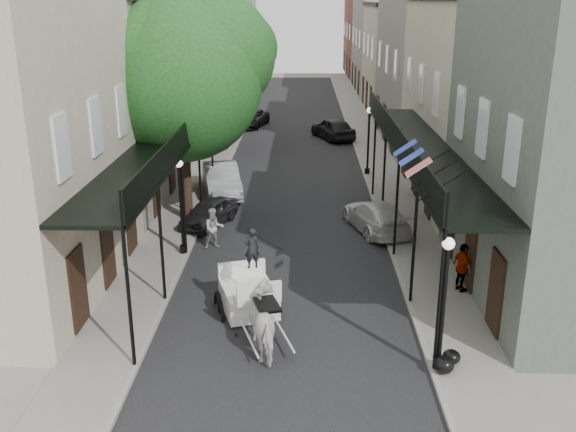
# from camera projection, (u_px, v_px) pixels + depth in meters

# --- Properties ---
(ground) EXTENTS (140.00, 140.00, 0.00)m
(ground) POSITION_uv_depth(u_px,v_px,m) (286.00, 333.00, 19.03)
(ground) COLOR gray
(ground) RESTS_ON ground
(road) EXTENTS (8.00, 90.00, 0.01)m
(road) POSITION_uv_depth(u_px,v_px,m) (294.00, 166.00, 37.96)
(road) COLOR black
(road) RESTS_ON ground
(sidewalk_left) EXTENTS (2.20, 90.00, 0.12)m
(sidewalk_left) POSITION_uv_depth(u_px,v_px,m) (210.00, 165.00, 38.05)
(sidewalk_left) COLOR gray
(sidewalk_left) RESTS_ON ground
(sidewalk_right) EXTENTS (2.20, 90.00, 0.12)m
(sidewalk_right) POSITION_uv_depth(u_px,v_px,m) (379.00, 166.00, 37.84)
(sidewalk_right) COLOR gray
(sidewalk_right) RESTS_ON ground
(building_row_left) EXTENTS (5.00, 80.00, 10.50)m
(building_row_left) POSITION_uv_depth(u_px,v_px,m) (177.00, 60.00, 45.93)
(building_row_left) COLOR #BBB096
(building_row_left) RESTS_ON ground
(building_row_right) EXTENTS (5.00, 80.00, 10.50)m
(building_row_right) POSITION_uv_depth(u_px,v_px,m) (417.00, 60.00, 45.55)
(building_row_right) COLOR gray
(building_row_right) RESTS_ON ground
(gallery_left) EXTENTS (2.20, 18.05, 4.88)m
(gallery_left) POSITION_uv_depth(u_px,v_px,m) (165.00, 147.00, 24.44)
(gallery_left) COLOR black
(gallery_left) RESTS_ON sidewalk_left
(gallery_right) EXTENTS (2.20, 18.05, 4.88)m
(gallery_right) POSITION_uv_depth(u_px,v_px,m) (417.00, 148.00, 24.23)
(gallery_right) COLOR black
(gallery_right) RESTS_ON sidewalk_right
(tree_near) EXTENTS (7.31, 6.80, 9.63)m
(tree_near) POSITION_uv_depth(u_px,v_px,m) (191.00, 73.00, 26.67)
(tree_near) COLOR #382619
(tree_near) RESTS_ON sidewalk_left
(tree_far) EXTENTS (6.45, 6.00, 8.61)m
(tree_far) POSITION_uv_depth(u_px,v_px,m) (228.00, 59.00, 40.13)
(tree_far) COLOR #382619
(tree_far) RESTS_ON sidewalk_left
(lamppost_right_near) EXTENTS (0.32, 0.32, 3.71)m
(lamppost_right_near) POSITION_uv_depth(u_px,v_px,m) (443.00, 303.00, 16.39)
(lamppost_right_near) COLOR black
(lamppost_right_near) RESTS_ON sidewalk_right
(lamppost_left) EXTENTS (0.32, 0.32, 3.71)m
(lamppost_left) POSITION_uv_depth(u_px,v_px,m) (181.00, 205.00, 24.14)
(lamppost_left) COLOR black
(lamppost_left) RESTS_ON sidewalk_left
(lamppost_right_far) EXTENTS (0.32, 0.32, 3.71)m
(lamppost_right_far) POSITION_uv_depth(u_px,v_px,m) (368.00, 140.00, 35.32)
(lamppost_right_far) COLOR black
(lamppost_right_far) RESTS_ON sidewalk_right
(horse) EXTENTS (1.60, 2.37, 1.83)m
(horse) POSITION_uv_depth(u_px,v_px,m) (268.00, 322.00, 17.80)
(horse) COLOR silver
(horse) RESTS_ON ground
(carriage) EXTENTS (2.41, 3.03, 3.06)m
(carriage) POSITION_uv_depth(u_px,v_px,m) (245.00, 273.00, 20.31)
(carriage) COLOR black
(carriage) RESTS_ON ground
(pedestrian_walking) EXTENTS (0.96, 0.86, 1.65)m
(pedestrian_walking) POSITION_uv_depth(u_px,v_px,m) (214.00, 228.00, 25.30)
(pedestrian_walking) COLOR #A2A39A
(pedestrian_walking) RESTS_ON ground
(pedestrian_sidewalk_left) EXTENTS (1.42, 1.39, 1.95)m
(pedestrian_sidewalk_left) POSITION_uv_depth(u_px,v_px,m) (216.00, 137.00, 40.55)
(pedestrian_sidewalk_left) COLOR gray
(pedestrian_sidewalk_left) RESTS_ON sidewalk_left
(pedestrian_sidewalk_right) EXTENTS (0.73, 1.07, 1.68)m
(pedestrian_sidewalk_right) POSITION_uv_depth(u_px,v_px,m) (462.00, 268.00, 21.25)
(pedestrian_sidewalk_right) COLOR gray
(pedestrian_sidewalk_right) RESTS_ON sidewalk_right
(car_left_near) EXTENTS (2.58, 3.71, 1.17)m
(car_left_near) POSITION_uv_depth(u_px,v_px,m) (209.00, 213.00, 27.88)
(car_left_near) COLOR black
(car_left_near) RESTS_ON ground
(car_left_mid) EXTENTS (2.63, 4.97, 1.56)m
(car_left_mid) POSITION_uv_depth(u_px,v_px,m) (222.00, 180.00, 32.26)
(car_left_mid) COLOR #A0A0A5
(car_left_mid) RESTS_ON ground
(car_left_far) EXTENTS (3.01, 4.90, 1.27)m
(car_left_far) POSITION_uv_depth(u_px,v_px,m) (250.00, 118.00, 49.54)
(car_left_far) COLOR black
(car_left_far) RESTS_ON ground
(car_right_near) EXTENTS (2.95, 4.75, 1.28)m
(car_right_near) POSITION_uv_depth(u_px,v_px,m) (376.00, 216.00, 27.27)
(car_right_near) COLOR silver
(car_right_near) RESTS_ON ground
(car_right_far) EXTENTS (3.37, 4.87, 1.54)m
(car_right_far) POSITION_uv_depth(u_px,v_px,m) (333.00, 128.00, 45.10)
(car_right_far) COLOR black
(car_right_far) RESTS_ON ground
(trash_bags) EXTENTS (0.82, 0.97, 0.47)m
(trash_bags) POSITION_uv_depth(u_px,v_px,m) (447.00, 362.00, 16.91)
(trash_bags) COLOR black
(trash_bags) RESTS_ON sidewalk_right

